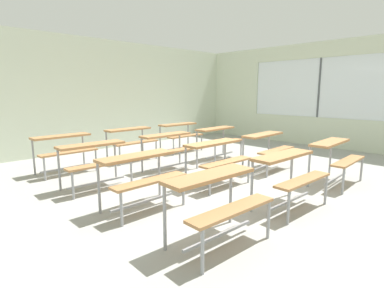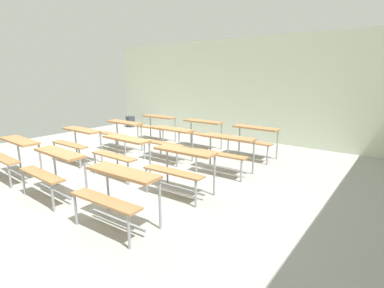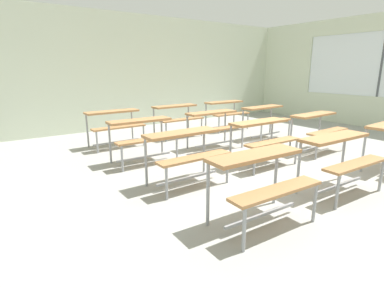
{
  "view_description": "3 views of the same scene",
  "coord_description": "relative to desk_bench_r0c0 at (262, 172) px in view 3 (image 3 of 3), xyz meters",
  "views": [
    {
      "loc": [
        -3.8,
        -3.3,
        1.6
      ],
      "look_at": [
        -0.03,
        0.62,
        0.64
      ],
      "focal_mm": 28.0,
      "sensor_mm": 36.0,
      "label": 1
    },
    {
      "loc": [
        4.42,
        -3.65,
        1.98
      ],
      "look_at": [
        0.82,
        1.16,
        0.53
      ],
      "focal_mm": 27.53,
      "sensor_mm": 36.0,
      "label": 2
    },
    {
      "loc": [
        -3.8,
        -3.3,
        1.6
      ],
      "look_at": [
        -0.98,
        0.71,
        0.36
      ],
      "focal_mm": 28.0,
      "sensor_mm": 36.0,
      "label": 3
    }
  ],
  "objects": [
    {
      "name": "desk_bench_r0c1",
      "position": [
        1.47,
        -0.02,
        0.0
      ],
      "size": [
        1.12,
        0.63,
        0.74
      ],
      "rotation": [
        0.0,
        0.0,
        -0.04
      ],
      "color": "#A87547",
      "rests_on": "ground"
    },
    {
      "name": "desk_bench_r3c1",
      "position": [
        1.52,
        4.02,
        0.0
      ],
      "size": [
        1.11,
        0.61,
        0.74
      ],
      "rotation": [
        0.0,
        0.0,
        0.02
      ],
      "color": "#A87547",
      "rests_on": "ground"
    },
    {
      "name": "desk_bench_r3c0",
      "position": [
        -0.05,
        3.97,
        0.0
      ],
      "size": [
        1.11,
        0.61,
        0.74
      ],
      "rotation": [
        0.0,
        0.0,
        0.02
      ],
      "color": "#A87547",
      "rests_on": "ground"
    },
    {
      "name": "desk_bench_r1c0",
      "position": [
        -0.02,
        1.36,
        0.0
      ],
      "size": [
        1.1,
        0.59,
        0.74
      ],
      "rotation": [
        0.0,
        0.0,
        0.0
      ],
      "color": "#A87547",
      "rests_on": "ground"
    },
    {
      "name": "desk_bench_r3c2",
      "position": [
        3.05,
        4.0,
        0.0
      ],
      "size": [
        1.11,
        0.6,
        0.74
      ],
      "rotation": [
        0.0,
        0.0,
        -0.01
      ],
      "color": "#A87547",
      "rests_on": "ground"
    },
    {
      "name": "desk_bench_r1c1",
      "position": [
        1.52,
        1.34,
        0.0
      ],
      "size": [
        1.11,
        0.6,
        0.74
      ],
      "rotation": [
        0.0,
        0.0,
        -0.01
      ],
      "color": "#A87547",
      "rests_on": "ground"
    },
    {
      "name": "ground",
      "position": [
        1.55,
        1.34,
        -0.59
      ],
      "size": [
        10.0,
        9.0,
        0.05
      ],
      "primitive_type": "cube",
      "color": "#9E9E99"
    },
    {
      "name": "desk_bench_r2c2",
      "position": [
        3.08,
        2.66,
        0.0
      ],
      "size": [
        1.12,
        0.63,
        0.74
      ],
      "rotation": [
        0.0,
        0.0,
        0.04
      ],
      "color": "#A87547",
      "rests_on": "ground"
    },
    {
      "name": "desk_bench_r2c1",
      "position": [
        1.56,
        2.67,
        0.0
      ],
      "size": [
        1.1,
        0.6,
        0.74
      ],
      "rotation": [
        0.0,
        0.0,
        -0.01
      ],
      "color": "#A87547",
      "rests_on": "ground"
    },
    {
      "name": "wall_back",
      "position": [
        1.55,
        5.84,
        0.94
      ],
      "size": [
        10.0,
        0.12,
        3.0
      ],
      "primitive_type": "cube",
      "color": "beige",
      "rests_on": "ground"
    },
    {
      "name": "desk_bench_r0c0",
      "position": [
        0.0,
        0.0,
        0.0
      ],
      "size": [
        1.12,
        0.63,
        0.74
      ],
      "rotation": [
        0.0,
        0.0,
        -0.04
      ],
      "color": "#A87547",
      "rests_on": "ground"
    },
    {
      "name": "desk_bench_r2c0",
      "position": [
        -0.06,
        2.64,
        0.0
      ],
      "size": [
        1.11,
        0.62,
        0.74
      ],
      "rotation": [
        0.0,
        0.0,
        -0.03
      ],
      "color": "#A87547",
      "rests_on": "ground"
    },
    {
      "name": "desk_bench_r1c2",
      "position": [
        3.03,
        1.31,
        0.0
      ],
      "size": [
        1.12,
        0.63,
        0.74
      ],
      "rotation": [
        0.0,
        0.0,
        0.04
      ],
      "color": "#A87547",
      "rests_on": "ground"
    }
  ]
}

